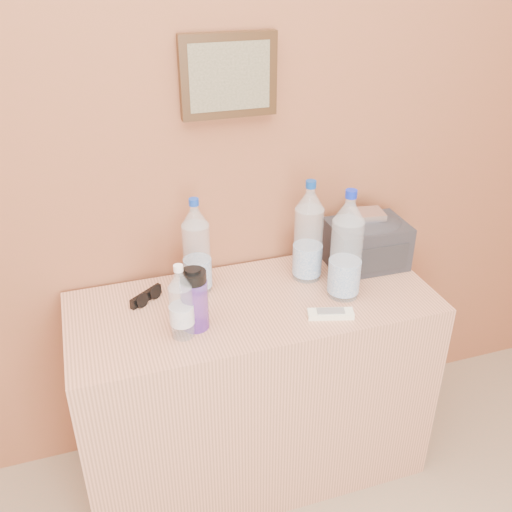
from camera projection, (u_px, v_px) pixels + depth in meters
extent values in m
plane|color=brown|center=(150.00, 97.00, 1.69)|extent=(4.00, 0.00, 4.00)
cube|color=#A67B53|center=(254.00, 388.00, 2.02)|extent=(1.18, 0.49, 0.74)
cylinder|color=white|center=(197.00, 251.00, 1.83)|extent=(0.09, 0.09, 0.28)
cylinder|color=#1139B2|center=(194.00, 202.00, 1.75)|extent=(0.03, 0.03, 0.02)
cylinder|color=silver|center=(308.00, 237.00, 1.90)|extent=(0.10, 0.10, 0.31)
cylinder|color=#0D3B93|center=(311.00, 184.00, 1.80)|extent=(0.03, 0.03, 0.02)
cylinder|color=#A7C6D1|center=(346.00, 251.00, 1.79)|extent=(0.10, 0.10, 0.32)
cylinder|color=#0D24BF|center=(351.00, 194.00, 1.70)|extent=(0.04, 0.04, 0.02)
cylinder|color=silver|center=(181.00, 306.00, 1.63)|extent=(0.07, 0.07, 0.20)
cylinder|color=white|center=(178.00, 268.00, 1.57)|extent=(0.03, 0.03, 0.02)
cylinder|color=#5D2DAB|center=(195.00, 304.00, 1.68)|extent=(0.08, 0.08, 0.16)
cylinder|color=black|center=(193.00, 275.00, 1.63)|extent=(0.08, 0.08, 0.04)
cube|color=white|center=(331.00, 314.00, 1.76)|extent=(0.15, 0.08, 0.02)
cube|color=white|center=(368.00, 214.00, 1.96)|extent=(0.12, 0.10, 0.02)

